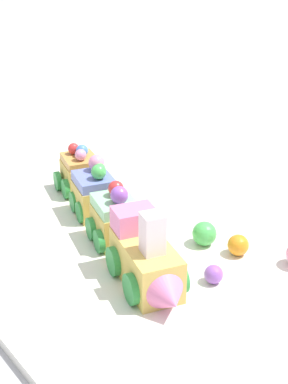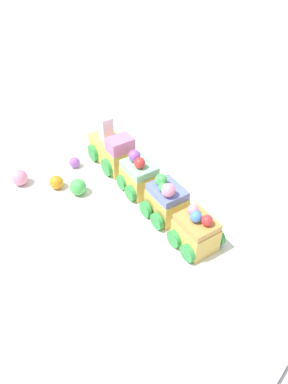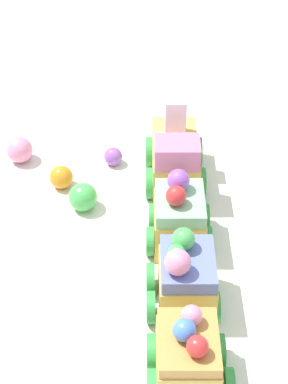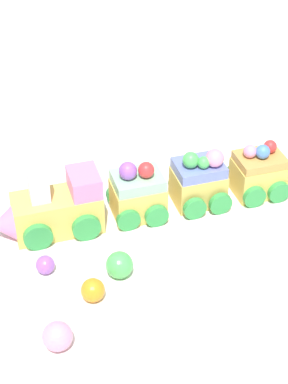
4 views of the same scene
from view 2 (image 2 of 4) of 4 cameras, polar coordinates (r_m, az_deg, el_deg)
name	(u,v)px [view 2 (image 2 of 4)]	position (r m, az deg, el deg)	size (l,w,h in m)	color
ground_plane	(133,200)	(0.66, -1.75, -1.16)	(10.00, 10.00, 0.00)	#B2B2B7
display_board	(133,197)	(0.66, -1.76, -0.77)	(0.67, 0.41, 0.01)	white
cake_train_locomotive	(110,149)	(0.72, -5.18, 6.60)	(0.13, 0.08, 0.09)	#E0BC56
cake_car_mint	(138,176)	(0.65, -0.86, 2.45)	(0.08, 0.08, 0.08)	#E0BC56
cake_car_blueberry	(165,202)	(0.60, 3.25, -1.49)	(0.08, 0.08, 0.08)	#E0BC56
cake_car_caramel	(196,232)	(0.56, 7.90, -6.10)	(0.08, 0.08, 0.07)	#E0BC56
gumball_pink	(19,178)	(0.70, -18.45, 2.11)	(0.03, 0.03, 0.03)	pink
gumball_green	(78,187)	(0.66, -10.03, 0.77)	(0.03, 0.03, 0.03)	#4CBC56
gumball_orange	(56,182)	(0.68, -13.21, 1.45)	(0.02, 0.02, 0.02)	orange
gumball_purple	(75,162)	(0.72, -10.54, 4.45)	(0.02, 0.02, 0.02)	#9956C6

